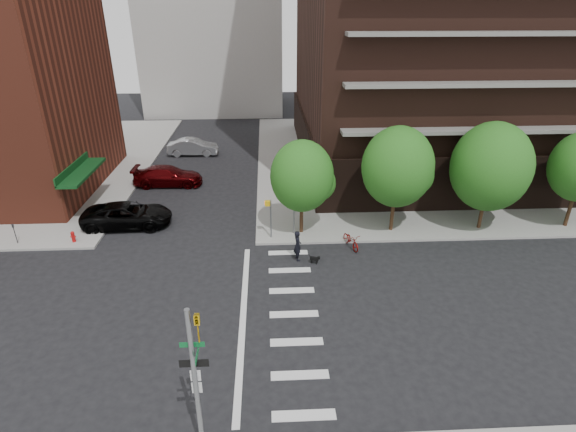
# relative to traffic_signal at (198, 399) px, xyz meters

# --- Properties ---
(ground) EXTENTS (120.00, 120.00, 0.00)m
(ground) POSITION_rel_traffic_signal_xyz_m (0.47, 7.49, -2.70)
(ground) COLOR black
(ground) RESTS_ON ground
(sidewalk_ne) EXTENTS (39.00, 33.00, 0.15)m
(sidewalk_ne) POSITION_rel_traffic_signal_xyz_m (20.97, 30.99, -2.62)
(sidewalk_ne) COLOR gray
(sidewalk_ne) RESTS_ON ground
(crosswalk) EXTENTS (3.85, 13.00, 0.01)m
(crosswalk) POSITION_rel_traffic_signal_xyz_m (2.68, 7.49, -2.69)
(crosswalk) COLOR silver
(crosswalk) RESTS_ON ground
(tree_a) EXTENTS (4.00, 4.00, 5.90)m
(tree_a) POSITION_rel_traffic_signal_xyz_m (4.47, 15.99, 1.35)
(tree_a) COLOR #301E11
(tree_a) RESTS_ON sidewalk_ne
(tree_b) EXTENTS (4.50, 4.50, 6.65)m
(tree_b) POSITION_rel_traffic_signal_xyz_m (10.47, 15.99, 1.85)
(tree_b) COLOR #301E11
(tree_b) RESTS_ON sidewalk_ne
(tree_c) EXTENTS (5.00, 5.00, 6.80)m
(tree_c) POSITION_rel_traffic_signal_xyz_m (16.47, 15.99, 1.75)
(tree_c) COLOR #301E11
(tree_c) RESTS_ON sidewalk_ne
(traffic_signal) EXTENTS (0.90, 0.75, 6.00)m
(traffic_signal) POSITION_rel_traffic_signal_xyz_m (0.00, 0.00, 0.00)
(traffic_signal) COLOR slate
(traffic_signal) RESTS_ON sidewalk_s
(pedestrian_signal) EXTENTS (2.18, 0.67, 2.60)m
(pedestrian_signal) POSITION_rel_traffic_signal_xyz_m (2.79, 15.42, -0.84)
(pedestrian_signal) COLOR slate
(pedestrian_signal) RESTS_ON sidewalk_ne
(fire_hydrant) EXTENTS (0.24, 0.24, 0.73)m
(fire_hydrant) POSITION_rel_traffic_signal_xyz_m (-10.03, 15.29, -2.15)
(fire_hydrant) COLOR #A50C0C
(fire_hydrant) RESTS_ON sidewalk_nw
(parking_meter) EXTENTS (0.10, 0.08, 1.32)m
(parking_meter) POSITION_rel_traffic_signal_xyz_m (-13.53, 15.29, -1.74)
(parking_meter) COLOR black
(parking_meter) RESTS_ON sidewalk_nw
(parked_car_black) EXTENTS (2.93, 5.97, 1.63)m
(parked_car_black) POSITION_rel_traffic_signal_xyz_m (-7.26, 17.68, -1.88)
(parked_car_black) COLOR black
(parked_car_black) RESTS_ON ground
(parked_car_maroon) EXTENTS (2.39, 5.66, 1.63)m
(parked_car_maroon) POSITION_rel_traffic_signal_xyz_m (-5.95, 25.19, -1.88)
(parked_car_maroon) COLOR #3F0305
(parked_car_maroon) RESTS_ON ground
(parked_car_silver) EXTENTS (1.82, 4.98, 1.63)m
(parked_car_silver) POSITION_rel_traffic_signal_xyz_m (-5.03, 33.37, -1.88)
(parked_car_silver) COLOR #A3A6AA
(parked_car_silver) RESTS_ON ground
(scooter) EXTENTS (1.21, 2.01, 1.00)m
(scooter) POSITION_rel_traffic_signal_xyz_m (7.42, 13.99, -2.20)
(scooter) COLOR maroon
(scooter) RESTS_ON ground
(dog_walker) EXTENTS (0.77, 0.60, 1.89)m
(dog_walker) POSITION_rel_traffic_signal_xyz_m (4.00, 12.69, -1.75)
(dog_walker) COLOR black
(dog_walker) RESTS_ON ground
(dog) EXTENTS (0.60, 0.35, 0.50)m
(dog) POSITION_rel_traffic_signal_xyz_m (4.97, 12.18, -2.38)
(dog) COLOR black
(dog) RESTS_ON ground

